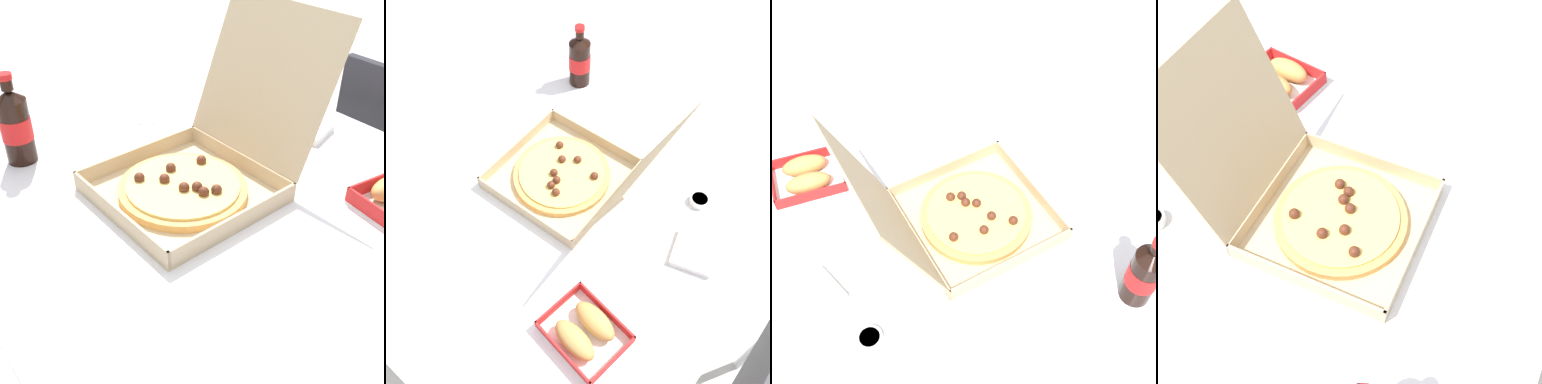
{
  "view_description": "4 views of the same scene",
  "coord_description": "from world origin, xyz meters",
  "views": [
    {
      "loc": [
        0.68,
        -0.6,
        1.33
      ],
      "look_at": [
        -0.02,
        -0.06,
        0.72
      ],
      "focal_mm": 45.88,
      "sensor_mm": 36.0,
      "label": 1
    },
    {
      "loc": [
        0.56,
        0.47,
        1.79
      ],
      "look_at": [
        -0.02,
        0.0,
        0.71
      ],
      "focal_mm": 42.33,
      "sensor_mm": 36.0,
      "label": 2
    },
    {
      "loc": [
        -0.72,
        0.32,
        1.81
      ],
      "look_at": [
        0.02,
        -0.07,
        0.76
      ],
      "focal_mm": 49.14,
      "sensor_mm": 36.0,
      "label": 3
    },
    {
      "loc": [
        -0.58,
        -0.37,
        1.62
      ],
      "look_at": [
        0.0,
        -0.08,
        0.77
      ],
      "focal_mm": 47.75,
      "sensor_mm": 36.0,
      "label": 4
    }
  ],
  "objects": [
    {
      "name": "bread_side_box",
      "position": [
        0.29,
        0.27,
        0.73
      ],
      "size": [
        0.17,
        0.21,
        0.06
      ],
      "color": "white",
      "rests_on": "dining_table"
    },
    {
      "name": "pizza_box_open",
      "position": [
        -0.04,
        -0.03,
        0.75
      ],
      "size": [
        0.36,
        0.49,
        0.37
      ],
      "color": "tan",
      "rests_on": "dining_table"
    },
    {
      "name": "ground_plane",
      "position": [
        0.0,
        0.0,
        0.0
      ],
      "size": [
        10.0,
        10.0,
        0.0
      ],
      "primitive_type": "plane",
      "color": "beige"
    },
    {
      "name": "dining_table",
      "position": [
        0.0,
        0.0,
        0.64
      ],
      "size": [
        1.26,
        1.08,
        0.7
      ],
      "color": "white",
      "rests_on": "ground_plane"
    },
    {
      "name": "napkin_pile",
      "position": [
        -0.06,
        0.37,
        0.71
      ],
      "size": [
        0.14,
        0.14,
        0.02
      ],
      "primitive_type": "cube",
      "rotation": [
        0.0,
        0.0,
        0.29
      ],
      "color": "white",
      "rests_on": "dining_table"
    }
  ]
}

